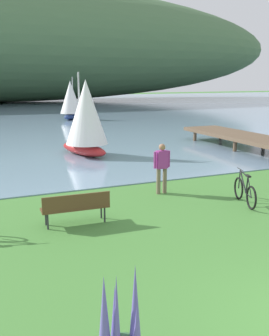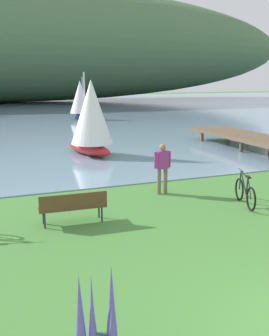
{
  "view_description": "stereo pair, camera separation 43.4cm",
  "coord_description": "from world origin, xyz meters",
  "px_view_note": "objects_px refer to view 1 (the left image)",
  "views": [
    {
      "loc": [
        -5.02,
        -3.55,
        3.81
      ],
      "look_at": [
        -0.14,
        7.84,
        1.0
      ],
      "focal_mm": 42.1,
      "sensor_mm": 36.0,
      "label": 1
    },
    {
      "loc": [
        -4.62,
        -3.71,
        3.81
      ],
      "look_at": [
        -0.14,
        7.84,
        1.0
      ],
      "focal_mm": 42.1,
      "sensor_mm": 36.0,
      "label": 2
    }
  ],
  "objects_px": {
    "sailboat_mid_bay": "(86,117)",
    "sailboat_toward_hillside": "(71,100)",
    "bicycle_leaning_near_bench": "(245,192)",
    "park_bench_near_camera": "(76,206)",
    "person_at_shoreline": "(162,165)"
  },
  "relations": [
    {
      "from": "sailboat_mid_bay",
      "to": "park_bench_near_camera",
      "type": "bearing_deg",
      "value": -108.15
    },
    {
      "from": "sailboat_mid_bay",
      "to": "sailboat_toward_hillside",
      "type": "xyz_separation_m",
      "value": [
        3.83,
        18.11,
        -0.07
      ]
    },
    {
      "from": "bicycle_leaning_near_bench",
      "to": "person_at_shoreline",
      "type": "height_order",
      "value": "person_at_shoreline"
    },
    {
      "from": "park_bench_near_camera",
      "to": "sailboat_mid_bay",
      "type": "xyz_separation_m",
      "value": [
        2.96,
        9.04,
        1.45
      ]
    },
    {
      "from": "bicycle_leaning_near_bench",
      "to": "sailboat_toward_hillside",
      "type": "distance_m",
      "value": 27.55
    },
    {
      "from": "park_bench_near_camera",
      "to": "sailboat_mid_bay",
      "type": "distance_m",
      "value": 9.62
    },
    {
      "from": "park_bench_near_camera",
      "to": "bicycle_leaning_near_bench",
      "type": "bearing_deg",
      "value": -3.44
    },
    {
      "from": "person_at_shoreline",
      "to": "park_bench_near_camera",
      "type": "bearing_deg",
      "value": -153.29
    },
    {
      "from": "bicycle_leaning_near_bench",
      "to": "sailboat_toward_hillside",
      "type": "height_order",
      "value": "sailboat_toward_hillside"
    },
    {
      "from": "sailboat_toward_hillside",
      "to": "sailboat_mid_bay",
      "type": "bearing_deg",
      "value": -101.94
    },
    {
      "from": "bicycle_leaning_near_bench",
      "to": "sailboat_mid_bay",
      "type": "relative_size",
      "value": 0.42
    },
    {
      "from": "park_bench_near_camera",
      "to": "sailboat_mid_bay",
      "type": "relative_size",
      "value": 0.44
    },
    {
      "from": "park_bench_near_camera",
      "to": "sailboat_toward_hillside",
      "type": "xyz_separation_m",
      "value": [
        6.79,
        27.15,
        1.38
      ]
    },
    {
      "from": "sailboat_mid_bay",
      "to": "sailboat_toward_hillside",
      "type": "relative_size",
      "value": 1.04
    },
    {
      "from": "park_bench_near_camera",
      "to": "bicycle_leaning_near_bench",
      "type": "relative_size",
      "value": 1.06
    }
  ]
}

